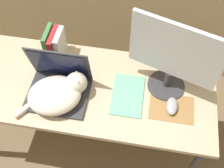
% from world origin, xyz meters
% --- Properties ---
extents(desk, '(1.49, 0.59, 0.72)m').
position_xyz_m(desk, '(0.00, 0.29, 0.64)').
color(desk, tan).
rests_on(desk, ground_plane).
extents(laptop, '(0.33, 0.26, 0.27)m').
position_xyz_m(laptop, '(-0.11, 0.24, 0.77)').
color(laptop, '#2D2D33').
rests_on(laptop, desk).
extents(cat, '(0.37, 0.33, 0.15)m').
position_xyz_m(cat, '(-0.10, 0.18, 0.79)').
color(cat, beige).
rests_on(cat, desk).
extents(external_monitor, '(0.45, 0.21, 0.46)m').
position_xyz_m(external_monitor, '(0.46, 0.37, 0.97)').
color(external_monitor, '#333338').
rests_on(external_monitor, desk).
extents(mousepad, '(0.23, 0.17, 0.00)m').
position_xyz_m(mousepad, '(0.50, 0.23, 0.72)').
color(mousepad, olive).
rests_on(mousepad, desk).
extents(computer_mouse, '(0.06, 0.11, 0.04)m').
position_xyz_m(computer_mouse, '(0.50, 0.23, 0.74)').
color(computer_mouse, '#99999E').
rests_on(computer_mouse, mousepad).
extents(book_row, '(0.09, 0.16, 0.19)m').
position_xyz_m(book_row, '(-0.20, 0.48, 0.82)').
color(book_row, '#387A42').
rests_on(book_row, desk).
extents(notepad, '(0.17, 0.27, 0.01)m').
position_xyz_m(notepad, '(0.26, 0.27, 0.73)').
color(notepad, '#6BBC93').
rests_on(notepad, desk).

